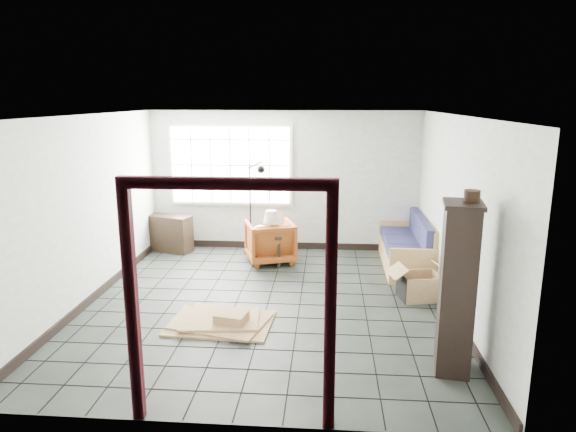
# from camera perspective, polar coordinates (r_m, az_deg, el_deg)

# --- Properties ---
(ground) EXTENTS (5.50, 5.50, 0.00)m
(ground) POSITION_cam_1_polar(r_m,az_deg,el_deg) (7.31, -2.26, -9.69)
(ground) COLOR black
(ground) RESTS_ON ground
(room_shell) EXTENTS (5.02, 5.52, 2.61)m
(room_shell) POSITION_cam_1_polar(r_m,az_deg,el_deg) (6.87, -2.35, 3.44)
(room_shell) COLOR #A4A9A2
(room_shell) RESTS_ON ground
(window_panel) EXTENTS (2.32, 0.08, 1.52)m
(window_panel) POSITION_cam_1_polar(r_m,az_deg,el_deg) (9.65, -6.40, 5.65)
(window_panel) COLOR silver
(window_panel) RESTS_ON ground
(doorway_trim) EXTENTS (1.80, 0.08, 2.20)m
(doorway_trim) POSITION_cam_1_polar(r_m,az_deg,el_deg) (4.32, -6.60, -6.51)
(doorway_trim) COLOR #330B11
(doorway_trim) RESTS_ON ground
(futon_sofa) EXTENTS (0.75, 1.93, 0.85)m
(futon_sofa) POSITION_cam_1_polar(r_m,az_deg,el_deg) (9.00, 13.27, -3.55)
(futon_sofa) COLOR #A6754B
(futon_sofa) RESTS_ON ground
(armchair) EXTENTS (0.97, 0.94, 0.81)m
(armchair) POSITION_cam_1_polar(r_m,az_deg,el_deg) (8.97, -2.00, -2.65)
(armchair) COLOR maroon
(armchair) RESTS_ON ground
(side_table) EXTENTS (0.55, 0.55, 0.55)m
(side_table) POSITION_cam_1_polar(r_m,az_deg,el_deg) (8.84, -2.32, -2.52)
(side_table) COLOR black
(side_table) RESTS_ON ground
(table_lamp) EXTENTS (0.35, 0.35, 0.41)m
(table_lamp) POSITION_cam_1_polar(r_m,az_deg,el_deg) (8.67, -1.88, -0.20)
(table_lamp) COLOR black
(table_lamp) RESTS_ON side_table
(projector) EXTENTS (0.34, 0.30, 0.10)m
(projector) POSITION_cam_1_polar(r_m,az_deg,el_deg) (8.82, -2.78, -1.57)
(projector) COLOR silver
(projector) RESTS_ON side_table
(floor_lamp) EXTENTS (0.46, 0.38, 1.73)m
(floor_lamp) POSITION_cam_1_polar(r_m,az_deg,el_deg) (9.32, -3.62, 1.22)
(floor_lamp) COLOR black
(floor_lamp) RESTS_ON ground
(console_shelf) EXTENTS (0.94, 0.59, 0.68)m
(console_shelf) POSITION_cam_1_polar(r_m,az_deg,el_deg) (9.88, -13.11, -1.88)
(console_shelf) COLOR black
(console_shelf) RESTS_ON ground
(tall_shelf) EXTENTS (0.45, 0.55, 1.82)m
(tall_shelf) POSITION_cam_1_polar(r_m,az_deg,el_deg) (5.57, 18.27, -7.55)
(tall_shelf) COLOR black
(tall_shelf) RESTS_ON ground
(pot) EXTENTS (0.17, 0.17, 0.12)m
(pot) POSITION_cam_1_polar(r_m,az_deg,el_deg) (5.36, 19.77, 2.11)
(pot) COLOR black
(pot) RESTS_ON tall_shelf
(open_box) EXTENTS (0.96, 0.60, 0.50)m
(open_box) POSITION_cam_1_polar(r_m,az_deg,el_deg) (7.66, 14.40, -7.56)
(open_box) COLOR olive
(open_box) RESTS_ON ground
(cardboard_pile) EXTENTS (1.34, 1.10, 0.19)m
(cardboard_pile) POSITION_cam_1_polar(r_m,az_deg,el_deg) (6.71, -7.33, -11.48)
(cardboard_pile) COLOR olive
(cardboard_pile) RESTS_ON ground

